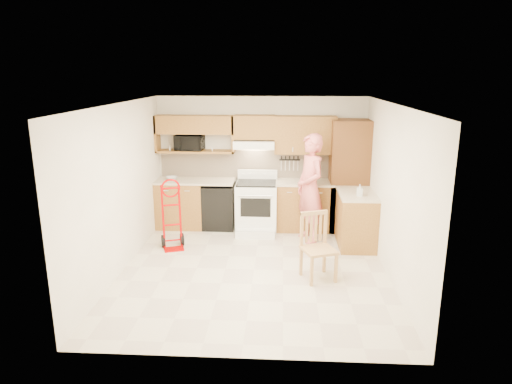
# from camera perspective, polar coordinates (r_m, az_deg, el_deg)

# --- Properties ---
(floor) EXTENTS (4.00, 4.50, 0.02)m
(floor) POSITION_cam_1_polar(r_m,az_deg,el_deg) (7.10, -0.24, -9.73)
(floor) COLOR beige
(floor) RESTS_ON ground
(ceiling) EXTENTS (4.00, 4.50, 0.02)m
(ceiling) POSITION_cam_1_polar(r_m,az_deg,el_deg) (6.48, -0.26, 11.00)
(ceiling) COLOR white
(ceiling) RESTS_ON ground
(wall_back) EXTENTS (4.00, 0.02, 2.50)m
(wall_back) POSITION_cam_1_polar(r_m,az_deg,el_deg) (8.88, 0.66, 3.83)
(wall_back) COLOR white
(wall_back) RESTS_ON ground
(wall_front) EXTENTS (4.00, 0.02, 2.50)m
(wall_front) POSITION_cam_1_polar(r_m,az_deg,el_deg) (4.53, -2.04, -7.06)
(wall_front) COLOR white
(wall_front) RESTS_ON ground
(wall_left) EXTENTS (0.02, 4.50, 2.50)m
(wall_left) POSITION_cam_1_polar(r_m,az_deg,el_deg) (7.09, -16.69, 0.38)
(wall_left) COLOR white
(wall_left) RESTS_ON ground
(wall_right) EXTENTS (0.02, 4.50, 2.50)m
(wall_right) POSITION_cam_1_polar(r_m,az_deg,el_deg) (6.86, 16.76, -0.10)
(wall_right) COLOR white
(wall_right) RESTS_ON ground
(backsplash) EXTENTS (3.92, 0.03, 0.55)m
(backsplash) POSITION_cam_1_polar(r_m,az_deg,el_deg) (8.87, 0.65, 3.48)
(backsplash) COLOR beige
(backsplash) RESTS_ON wall_back
(lower_cab_left) EXTENTS (0.90, 0.60, 0.90)m
(lower_cab_left) POSITION_cam_1_polar(r_m,az_deg,el_deg) (8.97, -9.39, -1.51)
(lower_cab_left) COLOR #A06D33
(lower_cab_left) RESTS_ON ground
(dishwasher) EXTENTS (0.60, 0.60, 0.85)m
(dishwasher) POSITION_cam_1_polar(r_m,az_deg,el_deg) (8.85, -4.63, -1.76)
(dishwasher) COLOR black
(dishwasher) RESTS_ON ground
(lower_cab_right) EXTENTS (1.14, 0.60, 0.90)m
(lower_cab_right) POSITION_cam_1_polar(r_m,az_deg,el_deg) (8.77, 5.98, -1.78)
(lower_cab_right) COLOR #A06D33
(lower_cab_right) RESTS_ON ground
(countertop_left) EXTENTS (1.50, 0.63, 0.04)m
(countertop_left) POSITION_cam_1_polar(r_m,az_deg,el_deg) (8.79, -7.61, 1.39)
(countertop_left) COLOR #B8A98D
(countertop_left) RESTS_ON lower_cab_left
(countertop_right) EXTENTS (1.14, 0.63, 0.04)m
(countertop_right) POSITION_cam_1_polar(r_m,az_deg,el_deg) (8.65, 6.06, 1.21)
(countertop_right) COLOR #B8A98D
(countertop_right) RESTS_ON lower_cab_right
(cab_return_right) EXTENTS (0.60, 1.00, 0.90)m
(cab_return_right) POSITION_cam_1_polar(r_m,az_deg,el_deg) (8.10, 12.39, -3.46)
(cab_return_right) COLOR #A06D33
(cab_return_right) RESTS_ON ground
(countertop_return) EXTENTS (0.63, 1.00, 0.04)m
(countertop_return) POSITION_cam_1_polar(r_m,az_deg,el_deg) (7.97, 12.57, -0.24)
(countertop_return) COLOR #B8A98D
(countertop_return) RESTS_ON cab_return_right
(pantry_tall) EXTENTS (0.70, 0.60, 2.10)m
(pantry_tall) POSITION_cam_1_polar(r_m,az_deg,el_deg) (8.70, 11.49, 1.95)
(pantry_tall) COLOR #513512
(pantry_tall) RESTS_ON ground
(upper_cab_left) EXTENTS (1.50, 0.33, 0.34)m
(upper_cab_left) POSITION_cam_1_polar(r_m,az_deg,el_deg) (8.75, -7.68, 8.37)
(upper_cab_left) COLOR #A06D33
(upper_cab_left) RESTS_ON wall_back
(upper_shelf_mw) EXTENTS (1.50, 0.33, 0.04)m
(upper_shelf_mw) POSITION_cam_1_polar(r_m,az_deg,el_deg) (8.82, -7.56, 5.07)
(upper_shelf_mw) COLOR #A06D33
(upper_shelf_mw) RESTS_ON wall_back
(upper_cab_center) EXTENTS (0.76, 0.33, 0.44)m
(upper_cab_center) POSITION_cam_1_polar(r_m,az_deg,el_deg) (8.61, -0.19, 8.13)
(upper_cab_center) COLOR #A06D33
(upper_cab_center) RESTS_ON wall_back
(upper_cab_right) EXTENTS (1.14, 0.33, 0.70)m
(upper_cab_right) POSITION_cam_1_polar(r_m,az_deg,el_deg) (8.62, 6.18, 7.12)
(upper_cab_right) COLOR #A06D33
(upper_cab_right) RESTS_ON wall_back
(range_hood) EXTENTS (0.76, 0.46, 0.14)m
(range_hood) POSITION_cam_1_polar(r_m,az_deg,el_deg) (8.59, -0.21, 6.02)
(range_hood) COLOR white
(range_hood) RESTS_ON wall_back
(knife_strip) EXTENTS (0.40, 0.05, 0.29)m
(knife_strip) POSITION_cam_1_polar(r_m,az_deg,el_deg) (8.82, 4.22, 3.65)
(knife_strip) COLOR black
(knife_strip) RESTS_ON backsplash
(microwave) EXTENTS (0.56, 0.40, 0.29)m
(microwave) POSITION_cam_1_polar(r_m,az_deg,el_deg) (8.81, -8.33, 6.14)
(microwave) COLOR black
(microwave) RESTS_ON upper_shelf_mw
(range) EXTENTS (0.76, 1.00, 1.12)m
(range) POSITION_cam_1_polar(r_m,az_deg,el_deg) (8.53, 0.04, -1.39)
(range) COLOR white
(range) RESTS_ON ground
(person) EXTENTS (0.70, 0.82, 1.92)m
(person) POSITION_cam_1_polar(r_m,az_deg,el_deg) (8.06, 6.77, 0.49)
(person) COLOR #DB6665
(person) RESTS_ON ground
(hand_truck) EXTENTS (0.54, 0.52, 1.10)m
(hand_truck) POSITION_cam_1_polar(r_m,az_deg,el_deg) (7.85, -10.46, -3.17)
(hand_truck) COLOR #B90100
(hand_truck) RESTS_ON ground
(dining_chair) EXTENTS (0.58, 0.60, 0.98)m
(dining_chair) POSITION_cam_1_polar(r_m,az_deg,el_deg) (6.67, 7.87, -6.88)
(dining_chair) COLOR tan
(dining_chair) RESTS_ON ground
(soap_bottle) EXTENTS (0.09, 0.09, 0.20)m
(soap_bottle) POSITION_cam_1_polar(r_m,az_deg,el_deg) (7.75, 12.84, 0.23)
(soap_bottle) COLOR white
(soap_bottle) RESTS_ON countertop_return
(bowl) EXTENTS (0.28, 0.28, 0.05)m
(bowl) POSITION_cam_1_polar(r_m,az_deg,el_deg) (8.88, -10.47, 1.71)
(bowl) COLOR white
(bowl) RESTS_ON countertop_left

